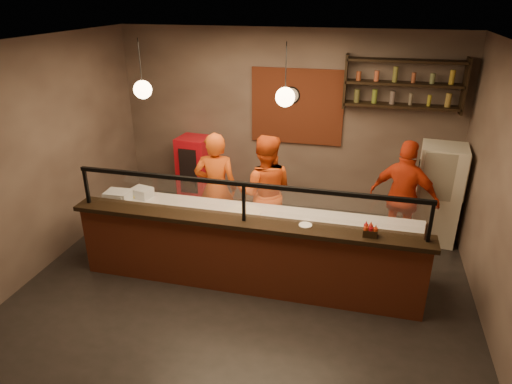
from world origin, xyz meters
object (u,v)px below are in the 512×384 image
(wall_clock, at_px, (292,95))
(cook_left, at_px, (216,189))
(fridge, at_px, (438,194))
(pepper_mill, at_px, (427,232))
(pizza_dough, at_px, (244,212))
(cook_right, at_px, (404,198))
(cook_mid, at_px, (265,192))
(condiment_caddy, at_px, (370,232))
(red_cooler, at_px, (195,171))

(wall_clock, distance_m, cook_left, 2.16)
(fridge, bearing_deg, pepper_mill, -95.89)
(wall_clock, bearing_deg, pizza_dough, -96.44)
(fridge, bearing_deg, cook_right, -132.96)
(cook_right, bearing_deg, cook_left, 28.10)
(pizza_dough, bearing_deg, fridge, 29.72)
(cook_mid, height_order, condiment_caddy, cook_mid)
(wall_clock, bearing_deg, cook_mid, -94.24)
(fridge, height_order, red_cooler, fridge)
(pizza_dough, bearing_deg, cook_mid, 78.93)
(red_cooler, bearing_deg, pizza_dough, -46.95)
(cook_left, bearing_deg, wall_clock, -129.64)
(wall_clock, distance_m, condiment_caddy, 3.30)
(pizza_dough, relative_size, condiment_caddy, 2.95)
(fridge, bearing_deg, condiment_caddy, -110.87)
(cook_left, height_order, red_cooler, cook_left)
(wall_clock, bearing_deg, red_cooler, -169.76)
(cook_right, distance_m, condiment_caddy, 1.71)
(wall_clock, bearing_deg, condiment_caddy, -62.25)
(wall_clock, height_order, cook_left, wall_clock)
(cook_right, bearing_deg, pepper_mill, 115.25)
(pepper_mill, bearing_deg, cook_left, 159.04)
(red_cooler, relative_size, condiment_caddy, 7.88)
(pizza_dough, bearing_deg, cook_right, 26.08)
(wall_clock, bearing_deg, pepper_mill, -52.24)
(cook_right, bearing_deg, cook_mid, 29.83)
(cook_left, xyz_separation_m, cook_mid, (0.77, 0.05, 0.00))
(wall_clock, relative_size, cook_mid, 0.16)
(cook_left, distance_m, cook_right, 2.86)
(pizza_dough, bearing_deg, wall_clock, 83.56)
(wall_clock, xyz_separation_m, cook_mid, (-0.11, -1.52, -1.19))
(fridge, distance_m, pepper_mill, 2.12)
(condiment_caddy, bearing_deg, cook_right, 73.40)
(wall_clock, xyz_separation_m, red_cooler, (-1.72, -0.31, -1.44))
(cook_mid, distance_m, cook_right, 2.10)
(condiment_caddy, bearing_deg, cook_mid, 141.34)
(cook_left, height_order, fridge, cook_left)
(wall_clock, distance_m, cook_right, 2.57)
(fridge, height_order, pepper_mill, fridge)
(cook_right, distance_m, fridge, 0.74)
(wall_clock, height_order, pepper_mill, wall_clock)
(cook_right, bearing_deg, condiment_caddy, 93.14)
(fridge, relative_size, condiment_caddy, 9.58)
(cook_right, xyz_separation_m, fridge, (0.55, 0.49, -0.09))
(wall_clock, height_order, cook_right, wall_clock)
(cook_mid, bearing_deg, pepper_mill, 142.67)
(cook_right, relative_size, red_cooler, 1.36)
(red_cooler, xyz_separation_m, condiment_caddy, (3.18, -2.47, 0.45))
(wall_clock, relative_size, cook_left, 0.16)
(cook_right, relative_size, condiment_caddy, 10.70)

